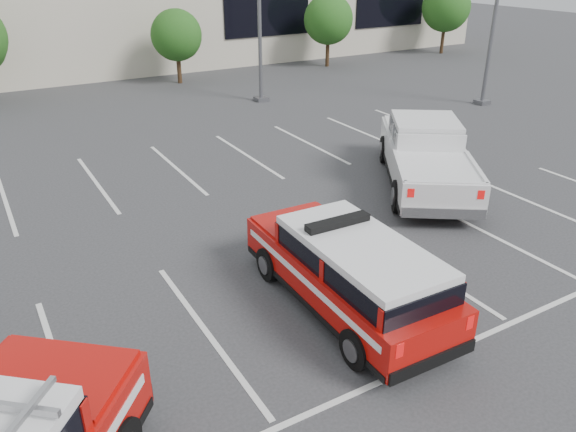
{
  "coord_description": "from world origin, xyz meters",
  "views": [
    {
      "loc": [
        -5.86,
        -8.57,
        6.8
      ],
      "look_at": [
        0.27,
        1.87,
        1.05
      ],
      "focal_mm": 35.0,
      "sensor_mm": 36.0,
      "label": 1
    }
  ],
  "objects_px": {
    "tree_mid_right": "(178,37)",
    "tree_right": "(329,21)",
    "fire_chief_suv": "(348,276)",
    "white_pickup": "(425,161)",
    "tree_far_right": "(446,9)"
  },
  "relations": [
    {
      "from": "tree_mid_right",
      "to": "tree_right",
      "type": "height_order",
      "value": "tree_right"
    },
    {
      "from": "fire_chief_suv",
      "to": "white_pickup",
      "type": "relative_size",
      "value": 0.81
    },
    {
      "from": "tree_mid_right",
      "to": "fire_chief_suv",
      "type": "xyz_separation_m",
      "value": [
        -4.91,
        -22.76,
        -1.74
      ]
    },
    {
      "from": "fire_chief_suv",
      "to": "white_pickup",
      "type": "height_order",
      "value": "white_pickup"
    },
    {
      "from": "tree_mid_right",
      "to": "white_pickup",
      "type": "height_order",
      "value": "tree_mid_right"
    },
    {
      "from": "fire_chief_suv",
      "to": "white_pickup",
      "type": "distance_m",
      "value": 7.53
    },
    {
      "from": "tree_mid_right",
      "to": "tree_far_right",
      "type": "relative_size",
      "value": 0.82
    },
    {
      "from": "tree_mid_right",
      "to": "tree_right",
      "type": "xyz_separation_m",
      "value": [
        10.0,
        0.0,
        0.27
      ]
    },
    {
      "from": "fire_chief_suv",
      "to": "white_pickup",
      "type": "xyz_separation_m",
      "value": [
        6.14,
        4.36,
        0.03
      ]
    },
    {
      "from": "tree_right",
      "to": "tree_far_right",
      "type": "xyz_separation_m",
      "value": [
        10.0,
        0.0,
        0.27
      ]
    },
    {
      "from": "tree_right",
      "to": "fire_chief_suv",
      "type": "distance_m",
      "value": 27.28
    },
    {
      "from": "tree_mid_right",
      "to": "white_pickup",
      "type": "distance_m",
      "value": 18.52
    },
    {
      "from": "tree_mid_right",
      "to": "fire_chief_suv",
      "type": "relative_size",
      "value": 0.74
    },
    {
      "from": "tree_right",
      "to": "white_pickup",
      "type": "relative_size",
      "value": 0.66
    },
    {
      "from": "tree_right",
      "to": "tree_far_right",
      "type": "height_order",
      "value": "tree_far_right"
    }
  ]
}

